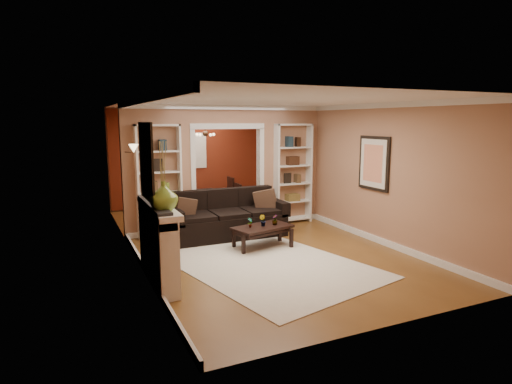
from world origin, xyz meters
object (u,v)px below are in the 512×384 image
bookshelf_left (159,181)px  bookshelf_right (293,174)px  coffee_table (263,237)px  fireplace (159,244)px  dining_table (207,203)px  sofa (227,214)px

bookshelf_left → bookshelf_right: (3.10, 0.00, 0.00)m
coffee_table → bookshelf_left: bearing=120.6°
coffee_table → fireplace: size_ratio=0.65×
bookshelf_right → fireplace: 4.47m
coffee_table → fireplace: bearing=-170.4°
fireplace → dining_table: size_ratio=1.14×
coffee_table → bookshelf_right: bearing=31.9°
coffee_table → dining_table: (0.01, 3.42, 0.06)m
sofa → dining_table: size_ratio=1.62×
bookshelf_right → dining_table: bearing=129.5°
sofa → dining_table: sofa is taller
fireplace → coffee_table: bearing=24.0°
coffee_table → bookshelf_right: (1.52, 1.59, 0.94)m
sofa → bookshelf_right: size_ratio=1.05×
sofa → bookshelf_right: bearing=17.5°
dining_table → bookshelf_right: bearing=-140.5°
bookshelf_right → fireplace: bookshelf_right is taller
coffee_table → bookshelf_right: size_ratio=0.48×
sofa → bookshelf_left: 1.54m
bookshelf_left → bookshelf_right: same height
sofa → coffee_table: sofa is taller
fireplace → bookshelf_right: bearing=34.8°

